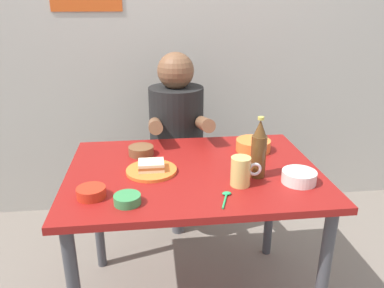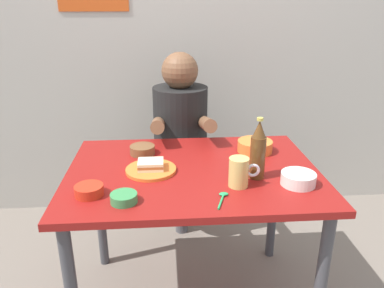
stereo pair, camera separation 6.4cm
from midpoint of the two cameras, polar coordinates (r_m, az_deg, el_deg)
name	(u,v)px [view 1 (the left image)]	position (r m, az deg, el deg)	size (l,w,h in m)	color
wall_back	(174,23)	(2.56, -3.51, 17.85)	(4.40, 0.09, 2.60)	#ADA89E
dining_table	(193,188)	(1.71, -0.89, -6.68)	(1.10, 0.80, 0.74)	maroon
stool	(177,184)	(2.40, -2.99, -6.07)	(0.34, 0.34, 0.45)	#4C4C51
person_seated	(177,122)	(2.23, -3.18, 3.37)	(0.33, 0.56, 0.72)	black
plate_orange	(151,171)	(1.65, -7.27, -4.01)	(0.22, 0.22, 0.01)	orange
sandwich	(151,165)	(1.64, -7.31, -3.22)	(0.11, 0.09, 0.04)	beige
beer_mug	(241,171)	(1.51, 6.25, -4.13)	(0.13, 0.08, 0.12)	#D1BC66
beer_bottle	(259,150)	(1.57, 8.94, -0.93)	(0.06, 0.06, 0.26)	#593819
dip_bowl_green	(127,199)	(1.41, -11.08, -8.18)	(0.10, 0.10, 0.03)	#388C4C
rice_bowl_white	(299,176)	(1.59, 14.80, -4.77)	(0.14, 0.14, 0.05)	silver
soup_bowl_orange	(253,145)	(1.88, 8.29, -0.11)	(0.17, 0.17, 0.05)	orange
condiment_bowl_brown	(141,150)	(1.83, -8.72, -0.94)	(0.12, 0.12, 0.04)	brown
sauce_bowl_chili	(91,192)	(1.49, -16.24, -7.00)	(0.11, 0.11, 0.04)	red
spoon	(226,196)	(1.44, 3.88, -7.92)	(0.06, 0.12, 0.01)	#26A559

